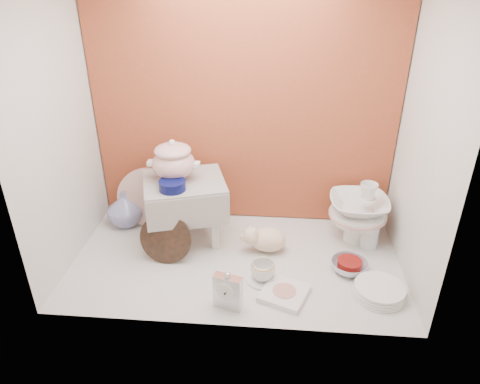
# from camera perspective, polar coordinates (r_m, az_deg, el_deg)

# --- Properties ---
(ground) EXTENTS (1.80, 1.80, 0.00)m
(ground) POSITION_cam_1_polar(r_m,az_deg,el_deg) (2.50, -0.50, -8.74)
(ground) COLOR silver
(ground) RESTS_ON ground
(niche_shell) EXTENTS (1.86, 1.03, 1.53)m
(niche_shell) POSITION_cam_1_polar(r_m,az_deg,el_deg) (2.25, -0.17, 13.50)
(niche_shell) COLOR #A93F2A
(niche_shell) RESTS_ON ground
(step_stool) EXTENTS (0.54, 0.50, 0.39)m
(step_stool) POSITION_cam_1_polar(r_m,az_deg,el_deg) (2.59, -7.00, -2.39)
(step_stool) COLOR silver
(step_stool) RESTS_ON ground
(soup_tureen) EXTENTS (0.30, 0.30, 0.24)m
(soup_tureen) POSITION_cam_1_polar(r_m,az_deg,el_deg) (2.47, -8.60, 4.15)
(soup_tureen) COLOR white
(soup_tureen) RESTS_ON step_stool
(cobalt_bowl) EXTENTS (0.17, 0.17, 0.05)m
(cobalt_bowl) POSITION_cam_1_polar(r_m,az_deg,el_deg) (2.39, -8.72, 0.88)
(cobalt_bowl) COLOR #090D43
(cobalt_bowl) RESTS_ON step_stool
(floral_platter) EXTENTS (0.38, 0.14, 0.37)m
(floral_platter) POSITION_cam_1_polar(r_m,az_deg,el_deg) (2.79, -11.79, -0.67)
(floral_platter) COLOR silver
(floral_platter) RESTS_ON ground
(blue_white_vase) EXTENTS (0.24, 0.24, 0.23)m
(blue_white_vase) POSITION_cam_1_polar(r_m,az_deg,el_deg) (2.84, -14.62, -2.02)
(blue_white_vase) COLOR silver
(blue_white_vase) RESTS_ON ground
(lacquer_tray) EXTENTS (0.29, 0.09, 0.28)m
(lacquer_tray) POSITION_cam_1_polar(r_m,az_deg,el_deg) (2.45, -9.57, -5.97)
(lacquer_tray) COLOR black
(lacquer_tray) RESTS_ON ground
(mantel_clock) EXTENTS (0.15, 0.08, 0.20)m
(mantel_clock) POSITION_cam_1_polar(r_m,az_deg,el_deg) (2.14, -1.57, -12.57)
(mantel_clock) COLOR silver
(mantel_clock) RESTS_ON ground
(plush_pig) EXTENTS (0.29, 0.22, 0.15)m
(plush_pig) POSITION_cam_1_polar(r_m,az_deg,el_deg) (2.53, 3.64, -6.12)
(plush_pig) COLOR beige
(plush_pig) RESTS_ON ground
(teacup_saucer) EXTENTS (0.22, 0.22, 0.01)m
(teacup_saucer) POSITION_cam_1_polar(r_m,az_deg,el_deg) (2.36, 2.93, -11.16)
(teacup_saucer) COLOR white
(teacup_saucer) RESTS_ON ground
(gold_rim_teacup) EXTENTS (0.13, 0.13, 0.10)m
(gold_rim_teacup) POSITION_cam_1_polar(r_m,az_deg,el_deg) (2.32, 2.96, -10.10)
(gold_rim_teacup) COLOR white
(gold_rim_teacup) RESTS_ON teacup_saucer
(lattice_dish) EXTENTS (0.28, 0.28, 0.03)m
(lattice_dish) POSITION_cam_1_polar(r_m,az_deg,el_deg) (2.27, 5.72, -12.87)
(lattice_dish) COLOR white
(lattice_dish) RESTS_ON ground
(dinner_plate_stack) EXTENTS (0.34, 0.34, 0.06)m
(dinner_plate_stack) POSITION_cam_1_polar(r_m,az_deg,el_deg) (2.35, 17.53, -12.05)
(dinner_plate_stack) COLOR white
(dinner_plate_stack) RESTS_ON ground
(crystal_bowl) EXTENTS (0.25, 0.25, 0.06)m
(crystal_bowl) POSITION_cam_1_polar(r_m,az_deg,el_deg) (2.47, 13.90, -9.28)
(crystal_bowl) COLOR silver
(crystal_bowl) RESTS_ON ground
(clear_glass_vase) EXTENTS (0.13, 0.13, 0.21)m
(clear_glass_vase) POSITION_cam_1_polar(r_m,az_deg,el_deg) (2.66, 16.42, -4.90)
(clear_glass_vase) COLOR silver
(clear_glass_vase) RESTS_ON ground
(porcelain_tower) EXTENTS (0.40, 0.40, 0.38)m
(porcelain_tower) POSITION_cam_1_polar(r_m,az_deg,el_deg) (2.65, 14.96, -2.51)
(porcelain_tower) COLOR white
(porcelain_tower) RESTS_ON ground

